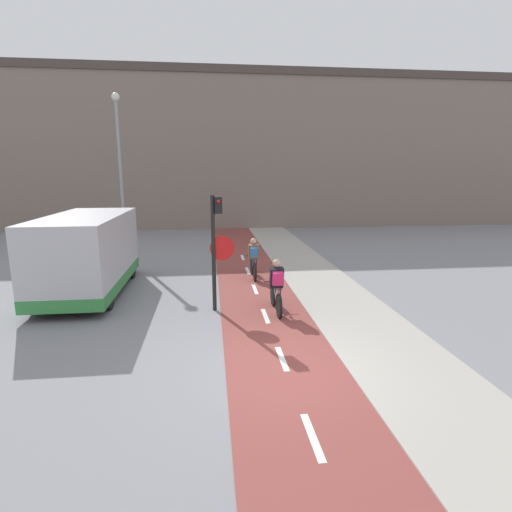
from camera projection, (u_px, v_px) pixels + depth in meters
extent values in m
plane|color=gray|center=(287.00, 371.00, 7.75)|extent=(120.00, 120.00, 0.00)
cube|color=brown|center=(287.00, 371.00, 7.75)|extent=(2.36, 60.00, 0.02)
cube|color=white|center=(312.00, 437.00, 5.81)|extent=(0.12, 1.10, 0.00)
cube|color=white|center=(282.00, 358.00, 8.24)|extent=(0.12, 1.10, 0.00)
cube|color=white|center=(265.00, 316.00, 10.67)|extent=(0.12, 1.10, 0.00)
cube|color=white|center=(255.00, 289.00, 13.10)|extent=(0.12, 1.10, 0.00)
cube|color=white|center=(248.00, 271.00, 15.53)|extent=(0.12, 1.10, 0.00)
cube|color=white|center=(243.00, 257.00, 17.96)|extent=(0.12, 1.10, 0.00)
cube|color=#A8A399|center=(403.00, 363.00, 8.01)|extent=(2.40, 60.00, 0.05)
cube|color=slate|center=(228.00, 155.00, 28.55)|extent=(60.00, 5.00, 9.90)
cube|color=#473D38|center=(227.00, 78.00, 27.47)|extent=(60.00, 5.20, 0.50)
cylinder|color=black|center=(214.00, 254.00, 10.86)|extent=(0.11, 0.11, 3.20)
cube|color=black|center=(218.00, 205.00, 10.60)|extent=(0.20, 0.20, 0.44)
sphere|color=red|center=(218.00, 201.00, 10.47)|extent=(0.09, 0.09, 0.09)
cone|color=red|center=(222.00, 248.00, 10.85)|extent=(0.67, 0.01, 0.67)
cone|color=silver|center=(222.00, 248.00, 10.85)|extent=(0.60, 0.02, 0.60)
cylinder|color=gray|center=(121.00, 179.00, 18.27)|extent=(0.14, 0.14, 6.92)
sphere|color=silver|center=(115.00, 97.00, 17.53)|extent=(0.36, 0.36, 0.36)
cylinder|color=black|center=(279.00, 306.00, 10.51)|extent=(0.07, 0.65, 0.65)
cylinder|color=black|center=(273.00, 295.00, 11.49)|extent=(0.07, 0.65, 0.65)
cylinder|color=slate|center=(275.00, 292.00, 11.15)|extent=(0.04, 0.64, 0.41)
cylinder|color=slate|center=(278.00, 297.00, 10.70)|extent=(0.04, 0.33, 0.43)
cylinder|color=slate|center=(276.00, 287.00, 10.96)|extent=(0.04, 0.92, 0.07)
cylinder|color=slate|center=(278.00, 304.00, 10.70)|extent=(0.04, 0.38, 0.05)
cylinder|color=black|center=(273.00, 281.00, 11.40)|extent=(0.46, 0.03, 0.03)
cube|color=black|center=(277.00, 277.00, 10.79)|extent=(0.36, 0.31, 0.59)
sphere|color=tan|center=(277.00, 263.00, 10.75)|extent=(0.22, 0.22, 0.22)
cylinder|color=#232328|center=(273.00, 293.00, 10.84)|extent=(0.04, 0.07, 0.41)
cylinder|color=#232328|center=(280.00, 293.00, 10.86)|extent=(0.04, 0.07, 0.41)
cube|color=#DB286B|center=(278.00, 278.00, 10.61)|extent=(0.28, 0.23, 0.39)
cylinder|color=black|center=(255.00, 273.00, 14.06)|extent=(0.07, 0.64, 0.64)
cylinder|color=black|center=(252.00, 266.00, 15.02)|extent=(0.07, 0.64, 0.64)
cylinder|color=navy|center=(253.00, 264.00, 14.69)|extent=(0.04, 0.63, 0.40)
cylinder|color=navy|center=(254.00, 266.00, 14.24)|extent=(0.04, 0.32, 0.42)
cylinder|color=navy|center=(253.00, 259.00, 14.50)|extent=(0.04, 0.91, 0.07)
cylinder|color=navy|center=(254.00, 271.00, 14.24)|extent=(0.04, 0.38, 0.05)
cylinder|color=black|center=(252.00, 256.00, 14.93)|extent=(0.46, 0.03, 0.03)
cube|color=brown|center=(253.00, 252.00, 14.33)|extent=(0.36, 0.31, 0.59)
sphere|color=tan|center=(253.00, 241.00, 14.30)|extent=(0.22, 0.22, 0.22)
cylinder|color=#232328|center=(251.00, 264.00, 14.38)|extent=(0.04, 0.07, 0.40)
cylinder|color=#232328|center=(256.00, 264.00, 14.40)|extent=(0.04, 0.07, 0.40)
cube|color=#3370B2|center=(254.00, 252.00, 14.16)|extent=(0.28, 0.23, 0.39)
cube|color=#B7B7BC|center=(87.00, 251.00, 12.52)|extent=(2.15, 5.28, 2.24)
cube|color=#33843D|center=(90.00, 280.00, 12.72)|extent=(2.16, 5.29, 0.36)
cube|color=black|center=(107.00, 227.00, 14.99)|extent=(1.93, 0.04, 0.70)
cylinder|color=black|center=(76.00, 270.00, 14.29)|extent=(0.18, 0.70, 0.70)
cylinder|color=black|center=(131.00, 269.00, 14.51)|extent=(0.18, 0.70, 0.70)
cylinder|color=black|center=(36.00, 300.00, 10.96)|extent=(0.18, 0.70, 0.70)
cylinder|color=black|center=(108.00, 297.00, 11.17)|extent=(0.18, 0.70, 0.70)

